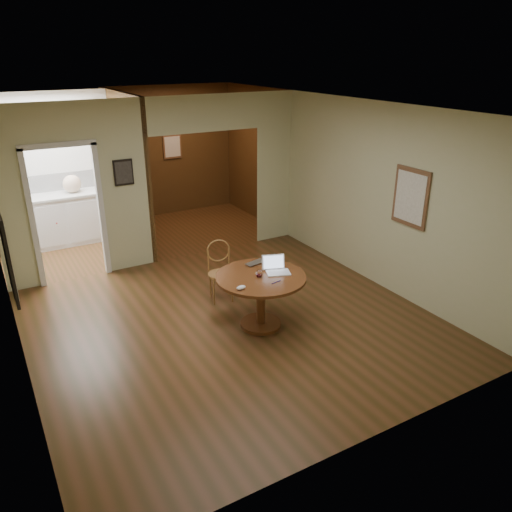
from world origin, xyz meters
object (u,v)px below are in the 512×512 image
chair (220,267)px  closed_laptop (258,264)px  dining_table (261,289)px  open_laptop (276,267)px

chair → closed_laptop: 0.74m
dining_table → closed_laptop: size_ratio=3.91×
open_laptop → closed_laptop: size_ratio=1.19×
dining_table → closed_laptop: closed_laptop is taller
open_laptop → dining_table: bearing=-155.1°
chair → open_laptop: open_laptop is taller
closed_laptop → chair: bearing=97.1°
open_laptop → chair: bearing=128.9°
dining_table → open_laptop: bearing=5.2°
dining_table → chair: 0.99m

